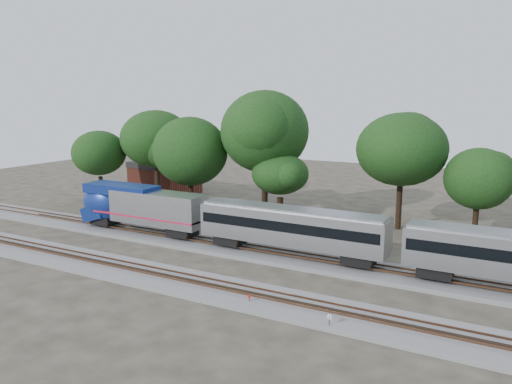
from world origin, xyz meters
TOP-DOWN VIEW (x-y plane):
  - ground at (0.00, 0.00)m, footprint 160.00×160.00m
  - track_far at (0.00, 6.00)m, footprint 160.00×5.00m
  - track_near at (0.00, -4.00)m, footprint 160.00×5.00m
  - switch_stand_red at (3.75, -5.25)m, footprint 0.28×0.07m
  - switch_stand_white at (10.30, -6.20)m, footprint 0.36×0.14m
  - switch_lever at (6.24, -6.07)m, footprint 0.54×0.37m
  - brick_building at (-30.66, 28.08)m, footprint 11.38×8.88m
  - tree_0 at (-33.04, 16.51)m, footprint 7.54×7.54m
  - tree_1 at (-26.01, 20.68)m, footprint 9.58×9.58m
  - tree_2 at (-17.08, 16.55)m, footprint 8.58×8.58m
  - tree_3 at (-7.72, 19.32)m, footprint 11.27×11.27m
  - tree_4 at (-4.74, 17.60)m, footprint 6.35×6.35m
  - tree_5 at (8.25, 22.59)m, footprint 9.53×9.53m
  - tree_6 at (16.62, 21.47)m, footprint 6.87×6.87m

SIDE VIEW (x-z plane):
  - ground at x=0.00m, z-range 0.00..0.00m
  - switch_lever at x=6.24m, z-range 0.00..0.30m
  - track_far at x=0.00m, z-range -0.16..0.57m
  - track_near at x=0.00m, z-range -0.16..0.57m
  - switch_stand_red at x=3.75m, z-range 0.12..1.01m
  - switch_stand_white at x=10.30m, z-range 0.16..1.32m
  - brick_building at x=-30.66m, z-range 0.02..4.98m
  - tree_4 at x=-4.74m, z-range 1.74..10.70m
  - tree_6 at x=16.62m, z-range 1.89..11.58m
  - tree_0 at x=-33.04m, z-range 2.08..12.72m
  - tree_2 at x=-17.08m, z-range 2.38..14.47m
  - tree_5 at x=8.25m, z-range 2.64..16.08m
  - tree_1 at x=-26.01m, z-range 2.66..16.17m
  - tree_3 at x=-7.72m, z-range 3.14..19.03m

